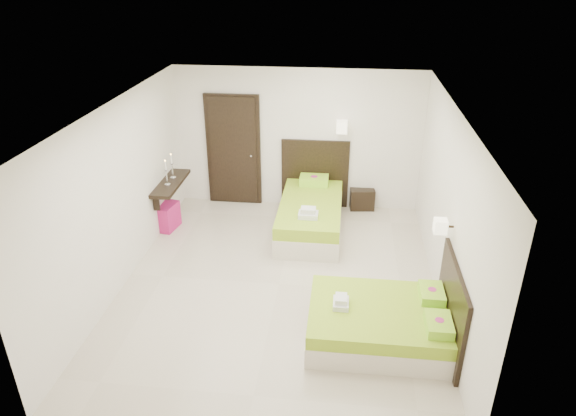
# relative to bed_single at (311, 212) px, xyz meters

# --- Properties ---
(floor) EXTENTS (5.50, 5.50, 0.00)m
(floor) POSITION_rel_bed_single_xyz_m (-0.33, -1.78, -0.31)
(floor) COLOR beige
(floor) RESTS_ON ground
(bed_single) EXTENTS (1.26, 2.09, 1.73)m
(bed_single) POSITION_rel_bed_single_xyz_m (0.00, 0.00, 0.00)
(bed_single) COLOR beige
(bed_single) RESTS_ON ground
(bed_double) EXTENTS (1.74, 1.47, 1.43)m
(bed_double) POSITION_rel_bed_single_xyz_m (1.13, -2.81, -0.05)
(bed_double) COLOR beige
(bed_double) RESTS_ON ground
(nightstand) EXTENTS (0.49, 0.45, 0.40)m
(nightstand) POSITION_rel_bed_single_xyz_m (0.90, 0.95, -0.11)
(nightstand) COLOR black
(nightstand) RESTS_ON ground
(ottoman) EXTENTS (0.53, 0.53, 0.46)m
(ottoman) POSITION_rel_bed_single_xyz_m (-2.58, -0.28, -0.08)
(ottoman) COLOR #A7165B
(ottoman) RESTS_ON ground
(door) EXTENTS (1.02, 0.15, 2.14)m
(door) POSITION_rel_bed_single_xyz_m (-1.53, 0.91, 0.74)
(door) COLOR black
(door) RESTS_ON ground
(console_shelf) EXTENTS (0.35, 1.20, 0.78)m
(console_shelf) POSITION_rel_bed_single_xyz_m (-2.42, -0.18, 0.50)
(console_shelf) COLOR black
(console_shelf) RESTS_ON ground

